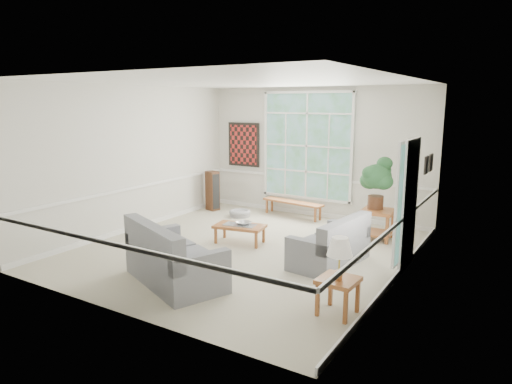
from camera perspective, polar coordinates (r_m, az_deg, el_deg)
floor at (r=8.43m, az=-1.30°, el=-7.21°), size 5.50×6.00×0.01m
ceiling at (r=8.00m, az=-1.40°, el=13.66°), size 5.50×6.00×0.02m
wall_back at (r=10.70m, az=7.41°, el=4.89°), size 5.50×0.02×3.00m
wall_front at (r=5.83m, az=-17.53°, el=-0.74°), size 5.50×0.02×3.00m
wall_left at (r=9.83m, az=-14.98°, el=4.06°), size 0.02×6.00×3.00m
wall_right at (r=7.00m, az=17.95°, el=1.16°), size 0.02×6.00×3.00m
window_back at (r=10.74m, az=6.36°, el=5.74°), size 2.30×0.08×2.40m
entry_door at (r=7.67m, az=18.53°, el=-1.47°), size 0.08×0.90×2.10m
door_sidelight at (r=7.05m, az=17.40°, el=-1.65°), size 0.08×0.26×1.90m
wall_art at (r=11.58m, az=-1.56°, el=5.94°), size 0.90×0.06×1.10m
wall_frame_near at (r=8.69m, az=20.46°, el=3.18°), size 0.04×0.26×0.32m
wall_frame_far at (r=9.08m, az=20.96°, el=3.46°), size 0.04×0.26×0.32m
loveseat_right at (r=7.69m, az=9.16°, el=-5.98°), size 0.96×1.58×0.81m
loveseat_front at (r=6.93m, az=-10.08°, el=-7.40°), size 1.93×1.49×0.93m
coffee_table at (r=8.75m, az=-2.05°, el=-5.27°), size 1.03×0.68×0.35m
pewter_bowl at (r=8.69m, az=-1.55°, el=-3.90°), size 0.40×0.40×0.08m
window_bench at (r=10.78m, az=4.60°, el=-2.13°), size 1.58×0.51×0.36m
end_table at (r=9.25m, az=14.95°, el=-3.95°), size 0.63×0.63×0.60m
houseplant at (r=9.14m, az=14.83°, el=1.15°), size 0.72×0.72×1.04m
side_table at (r=6.00m, az=10.19°, el=-12.69°), size 0.50×0.50×0.48m
table_lamp at (r=5.76m, az=10.38°, el=-8.23°), size 0.34×0.34×0.55m
pet_bed at (r=10.79m, az=-2.03°, el=-2.68°), size 0.61×0.61×0.15m
floor_speaker at (r=11.39m, az=-5.46°, el=0.16°), size 0.36×0.32×0.98m
cat at (r=8.15m, az=10.48°, el=-4.34°), size 0.37×0.27×0.17m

